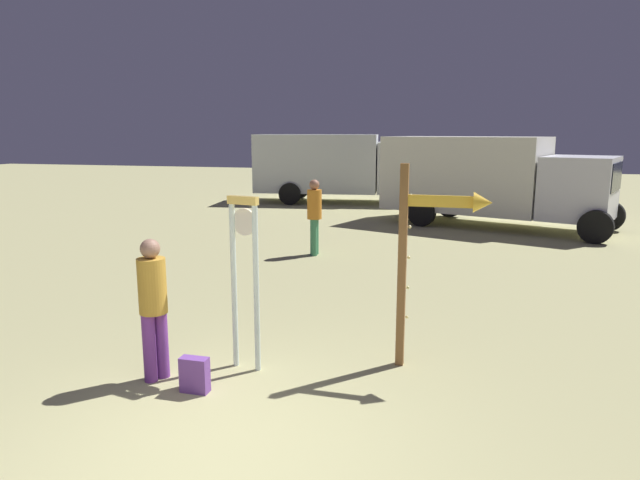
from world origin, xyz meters
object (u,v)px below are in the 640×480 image
(arrow_sign, at_px, (431,239))
(box_truck_near, at_px, (488,177))
(box_truck_far, at_px, (338,165))
(standing_clock, at_px, (245,268))
(person_near_clock, at_px, (153,302))
(person_distant, at_px, (314,213))
(backpack, at_px, (195,375))

(arrow_sign, xyz_separation_m, box_truck_near, (1.01, 11.60, -0.12))
(arrow_sign, relative_size, box_truck_far, 0.34)
(standing_clock, distance_m, arrow_sign, 2.30)
(person_near_clock, height_order, person_distant, person_distant)
(arrow_sign, bearing_deg, standing_clock, -165.00)
(person_near_clock, height_order, box_truck_far, box_truck_far)
(backpack, distance_m, person_distant, 7.50)
(arrow_sign, distance_m, box_truck_far, 17.16)
(person_near_clock, xyz_separation_m, box_truck_far, (-1.84, 17.60, 0.62))
(standing_clock, relative_size, person_near_clock, 1.27)
(person_distant, height_order, box_truck_near, box_truck_near)
(standing_clock, xyz_separation_m, backpack, (-0.32, -0.78, -1.10))
(person_near_clock, bearing_deg, arrow_sign, 20.69)
(standing_clock, distance_m, box_truck_near, 12.61)
(standing_clock, distance_m, backpack, 1.39)
(backpack, distance_m, box_truck_near, 13.51)
(person_distant, xyz_separation_m, box_truck_near, (4.14, 5.55, 0.52))
(standing_clock, relative_size, arrow_sign, 0.85)
(person_near_clock, relative_size, person_distant, 0.94)
(backpack, bearing_deg, box_truck_far, 97.83)
(person_near_clock, bearing_deg, box_truck_far, 95.97)
(backpack, relative_size, box_truck_far, 0.06)
(box_truck_near, bearing_deg, person_distant, -126.76)
(box_truck_near, bearing_deg, backpack, -105.21)
(standing_clock, relative_size, box_truck_far, 0.29)
(standing_clock, height_order, box_truck_far, box_truck_far)
(arrow_sign, distance_m, box_truck_near, 11.65)
(person_near_clock, distance_m, person_distant, 7.23)
(arrow_sign, distance_m, person_distant, 6.85)
(arrow_sign, bearing_deg, person_distant, 117.37)
(standing_clock, relative_size, box_truck_near, 0.29)
(backpack, relative_size, box_truck_near, 0.06)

